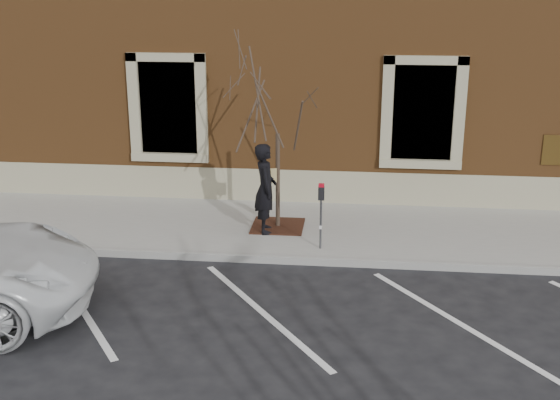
# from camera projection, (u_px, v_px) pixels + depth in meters

# --- Properties ---
(ground) EXTENTS (120.00, 120.00, 0.00)m
(ground) POSITION_uv_depth(u_px,v_px,m) (277.00, 262.00, 13.85)
(ground) COLOR #28282B
(ground) RESTS_ON ground
(sidewalk_near) EXTENTS (40.00, 3.50, 0.15)m
(sidewalk_near) POSITION_uv_depth(u_px,v_px,m) (286.00, 229.00, 15.48)
(sidewalk_near) COLOR #A5A29B
(sidewalk_near) RESTS_ON ground
(curb_near) EXTENTS (40.00, 0.12, 0.15)m
(curb_near) POSITION_uv_depth(u_px,v_px,m) (276.00, 260.00, 13.78)
(curb_near) COLOR #9E9E99
(curb_near) RESTS_ON ground
(parking_stripes) EXTENTS (28.00, 4.40, 0.01)m
(parking_stripes) POSITION_uv_depth(u_px,v_px,m) (262.00, 312.00, 11.76)
(parking_stripes) COLOR silver
(parking_stripes) RESTS_ON ground
(building_civic) EXTENTS (40.00, 8.62, 8.00)m
(building_civic) POSITION_uv_depth(u_px,v_px,m) (307.00, 28.00, 19.99)
(building_civic) COLOR brown
(building_civic) RESTS_ON ground
(man) EXTENTS (0.59, 0.78, 1.93)m
(man) POSITION_uv_depth(u_px,v_px,m) (265.00, 188.00, 14.81)
(man) COLOR black
(man) RESTS_ON sidewalk_near
(parking_meter) EXTENTS (0.12, 0.09, 1.36)m
(parking_meter) POSITION_uv_depth(u_px,v_px,m) (321.00, 204.00, 13.87)
(parking_meter) COLOR #595B60
(parking_meter) RESTS_ON sidewalk_near
(tree_grate) EXTENTS (1.12, 1.12, 0.03)m
(tree_grate) POSITION_uv_depth(u_px,v_px,m) (278.00, 226.00, 15.39)
(tree_grate) COLOR #422015
(tree_grate) RESTS_ON sidewalk_near
(sapling) EXTENTS (2.26, 2.26, 3.77)m
(sapling) POSITION_uv_depth(u_px,v_px,m) (278.00, 107.00, 14.60)
(sapling) COLOR #433229
(sapling) RESTS_ON sidewalk_near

